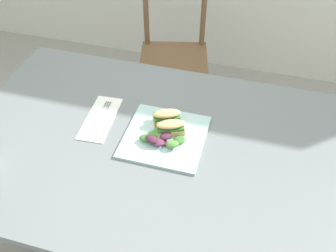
# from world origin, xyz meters

# --- Properties ---
(ground_plane) EXTENTS (9.39, 9.39, 0.00)m
(ground_plane) POSITION_xyz_m (0.00, 0.00, 0.00)
(ground_plane) COLOR gray
(dining_table) EXTENTS (1.40, 0.91, 0.74)m
(dining_table) POSITION_xyz_m (0.01, 0.01, 0.63)
(dining_table) COLOR slate
(dining_table) RESTS_ON ground
(chair_wooden_far) EXTENTS (0.48, 0.48, 0.87)m
(chair_wooden_far) POSITION_xyz_m (-0.17, 1.00, 0.45)
(chair_wooden_far) COLOR brown
(chair_wooden_far) RESTS_ON ground
(plate_lunch) EXTENTS (0.28, 0.28, 0.01)m
(plate_lunch) POSITION_xyz_m (0.05, 0.05, 0.74)
(plate_lunch) COLOR silver
(plate_lunch) RESTS_ON dining_table
(sandwich_half_front) EXTENTS (0.11, 0.09, 0.06)m
(sandwich_half_front) POSITION_xyz_m (0.07, 0.07, 0.78)
(sandwich_half_front) COLOR #DBB270
(sandwich_half_front) RESTS_ON plate_lunch
(sandwich_half_back) EXTENTS (0.11, 0.09, 0.06)m
(sandwich_half_back) POSITION_xyz_m (0.04, 0.12, 0.78)
(sandwich_half_back) COLOR #DBB270
(sandwich_half_back) RESTS_ON plate_lunch
(salad_mixed_greens) EXTENTS (0.16, 0.10, 0.03)m
(salad_mixed_greens) POSITION_xyz_m (0.04, 0.02, 0.76)
(salad_mixed_greens) COLOR #4C2338
(salad_mixed_greens) RESTS_ON plate_lunch
(napkin_folded) EXTENTS (0.12, 0.25, 0.00)m
(napkin_folded) POSITION_xyz_m (-0.21, 0.08, 0.74)
(napkin_folded) COLOR white
(napkin_folded) RESTS_ON dining_table
(fork_on_napkin) EXTENTS (0.03, 0.19, 0.00)m
(fork_on_napkin) POSITION_xyz_m (-0.21, 0.10, 0.75)
(fork_on_napkin) COLOR silver
(fork_on_napkin) RESTS_ON napkin_folded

